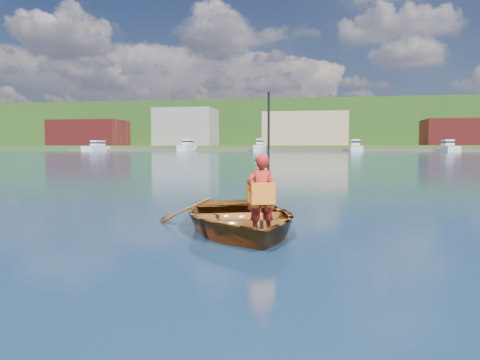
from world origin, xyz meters
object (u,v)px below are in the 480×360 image
Objects in this scene: dock at (293,150)px; marina_yachts at (314,147)px; child_paddler at (261,194)px; rowboat at (238,217)px.

marina_yachts is (6.96, -4.67, 1.02)m from dock.
child_paddler is 144.29m from marina_yachts.
dock is 8.44m from marina_yachts.
rowboat is 2.06× the size of child_paddler.
rowboat is 0.03× the size of marina_yachts.
dock is at bearing 93.23° from child_paddler.
child_paddler reaches higher than dock.
rowboat is at bearing -86.93° from dock.
marina_yachts reaches higher than child_paddler.
rowboat is 1.02m from child_paddler.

